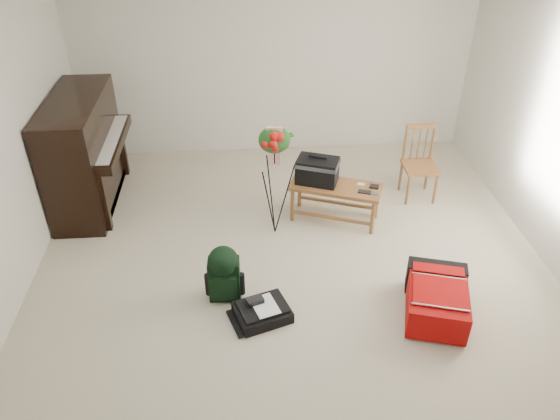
{
  "coord_description": "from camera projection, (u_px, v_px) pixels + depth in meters",
  "views": [
    {
      "loc": [
        -0.45,
        -3.92,
        3.47
      ],
      "look_at": [
        -0.11,
        0.35,
        0.58
      ],
      "focal_mm": 35.0,
      "sensor_mm": 36.0,
      "label": 1
    }
  ],
  "objects": [
    {
      "name": "floor",
      "position": [
        295.0,
        281.0,
        5.2
      ],
      "size": [
        5.0,
        5.5,
        0.01
      ],
      "primitive_type": "cube",
      "color": "beige",
      "rests_on": "ground"
    },
    {
      "name": "ceiling",
      "position": [
        300.0,
        10.0,
        3.81
      ],
      "size": [
        5.0,
        5.5,
        0.01
      ],
      "primitive_type": "cube",
      "color": "white",
      "rests_on": "wall_back"
    },
    {
      "name": "wall_back",
      "position": [
        274.0,
        58.0,
        6.78
      ],
      "size": [
        5.0,
        0.04,
        2.5
      ],
      "primitive_type": "cube",
      "color": "silver",
      "rests_on": "floor"
    },
    {
      "name": "piano",
      "position": [
        85.0,
        155.0,
        6.05
      ],
      "size": [
        0.71,
        1.5,
        1.25
      ],
      "color": "black",
      "rests_on": "floor"
    },
    {
      "name": "bench",
      "position": [
        323.0,
        178.0,
        5.77
      ],
      "size": [
        1.05,
        0.71,
        0.75
      ],
      "rotation": [
        0.0,
        0.0,
        -0.36
      ],
      "color": "brown",
      "rests_on": "floor"
    },
    {
      "name": "dining_chair",
      "position": [
        420.0,
        164.0,
        6.24
      ],
      "size": [
        0.37,
        0.37,
        0.86
      ],
      "rotation": [
        0.0,
        0.0,
        -0.0
      ],
      "color": "brown",
      "rests_on": "floor"
    },
    {
      "name": "red_suitcase",
      "position": [
        435.0,
        295.0,
        4.79
      ],
      "size": [
        0.69,
        0.87,
        0.32
      ],
      "rotation": [
        0.0,
        0.0,
        -0.28
      ],
      "color": "#AF0708",
      "rests_on": "floor"
    },
    {
      "name": "black_duffel",
      "position": [
        262.0,
        311.0,
        4.77
      ],
      "size": [
        0.54,
        0.49,
        0.19
      ],
      "rotation": [
        0.0,
        0.0,
        0.33
      ],
      "color": "black",
      "rests_on": "floor"
    },
    {
      "name": "green_backpack",
      "position": [
        224.0,
        271.0,
        4.85
      ],
      "size": [
        0.29,
        0.27,
        0.55
      ],
      "rotation": [
        0.0,
        0.0,
        -0.05
      ],
      "color": "black",
      "rests_on": "floor"
    },
    {
      "name": "flower_stand",
      "position": [
        275.0,
        182.0,
        5.52
      ],
      "size": [
        0.46,
        0.46,
        1.27
      ],
      "rotation": [
        0.0,
        0.0,
        -0.18
      ],
      "color": "black",
      "rests_on": "floor"
    }
  ]
}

